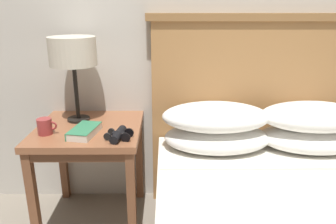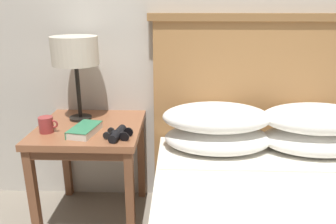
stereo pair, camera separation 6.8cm
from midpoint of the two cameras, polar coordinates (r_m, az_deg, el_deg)
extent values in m
cube|color=brown|center=(1.91, -14.60, -2.94)|extent=(0.58, 0.58, 0.04)
cube|color=brown|center=(1.92, -14.50, -4.13)|extent=(0.55, 0.55, 0.05)
cube|color=brown|center=(1.90, -23.41, -14.26)|extent=(0.04, 0.04, 0.58)
cube|color=brown|center=(1.77, -7.49, -15.29)|extent=(0.04, 0.04, 0.58)
cube|color=brown|center=(2.32, -18.69, -7.66)|extent=(0.04, 0.04, 0.58)
cube|color=brown|center=(2.21, -5.93, -8.00)|extent=(0.04, 0.04, 0.58)
cube|color=white|center=(1.87, 15.97, -7.56)|extent=(1.17, 0.28, 0.01)
cube|color=#AD7A47|center=(2.14, 13.72, -0.74)|extent=(1.28, 0.06, 1.17)
cube|color=olive|center=(2.03, 15.04, 15.70)|extent=(1.34, 0.10, 0.04)
ellipsoid|color=white|center=(1.89, 7.48, -4.47)|extent=(0.60, 0.36, 0.15)
ellipsoid|color=white|center=(2.03, 22.98, -4.11)|extent=(0.60, 0.36, 0.15)
ellipsoid|color=white|center=(1.84, 7.25, -0.80)|extent=(0.60, 0.36, 0.15)
ellipsoid|color=white|center=(1.99, 23.17, -0.71)|extent=(0.60, 0.36, 0.15)
cylinder|color=black|center=(2.01, -16.24, -1.17)|extent=(0.13, 0.13, 0.01)
cylinder|color=black|center=(1.97, -16.65, 3.30)|extent=(0.02, 0.02, 0.31)
cylinder|color=beige|center=(1.92, -17.29, 10.08)|extent=(0.26, 0.26, 0.16)
cube|color=silver|center=(1.78, -15.38, -3.29)|extent=(0.15, 0.22, 0.04)
cube|color=#337F56|center=(1.77, -15.44, -2.68)|extent=(0.15, 0.23, 0.00)
cube|color=#337F56|center=(1.80, -17.00, -3.14)|extent=(0.04, 0.21, 0.04)
cylinder|color=black|center=(1.66, -10.16, -4.31)|extent=(0.06, 0.10, 0.04)
cylinder|color=black|center=(1.65, -8.59, -4.43)|extent=(0.05, 0.02, 0.05)
cylinder|color=black|center=(1.68, -11.70, -4.19)|extent=(0.04, 0.02, 0.04)
cylinder|color=black|center=(1.72, -9.48, -3.51)|extent=(0.06, 0.10, 0.04)
cylinder|color=black|center=(1.70, -7.95, -3.61)|extent=(0.05, 0.02, 0.05)
cylinder|color=black|center=(1.73, -10.97, -3.40)|extent=(0.04, 0.02, 0.04)
cube|color=black|center=(1.69, -9.82, -3.66)|extent=(0.06, 0.04, 0.01)
cylinder|color=black|center=(1.69, -9.83, -3.52)|extent=(0.02, 0.01, 0.02)
cylinder|color=#993333|center=(1.85, -21.68, -2.36)|extent=(0.08, 0.08, 0.08)
torus|color=#993333|center=(1.83, -20.47, -2.25)|extent=(0.05, 0.01, 0.05)
camera|label=1|loc=(0.03, -91.11, -0.37)|focal=35.00mm
camera|label=2|loc=(0.03, 88.89, 0.37)|focal=35.00mm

